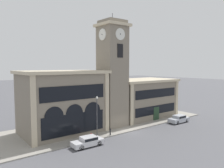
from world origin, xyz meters
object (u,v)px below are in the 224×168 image
object	(u,v)px
parked_car_near	(88,141)
fire_hydrant	(91,136)
street_lamp	(97,111)
bollard	(110,132)
parked_car_mid	(179,119)

from	to	relation	value
parked_car_near	fire_hydrant	xyz separation A→B (m)	(1.61, 1.75, -0.10)
street_lamp	fire_hydrant	xyz separation A→B (m)	(-0.99, 0.01, -3.50)
parked_car_near	fire_hydrant	bearing A→B (deg)	-130.61
bollard	fire_hydrant	xyz separation A→B (m)	(-3.16, 0.29, -0.10)
parked_car_near	fire_hydrant	size ratio (longest dim) A/B	4.89
parked_car_mid	fire_hydrant	size ratio (longest dim) A/B	4.91
parked_car_near	street_lamp	xyz separation A→B (m)	(2.61, 1.75, 3.40)
street_lamp	bollard	size ratio (longest dim) A/B	5.66
parked_car_near	parked_car_mid	bearing A→B (deg)	-177.96
parked_car_mid	street_lamp	bearing A→B (deg)	-3.80
fire_hydrant	street_lamp	bearing A→B (deg)	-0.32
street_lamp	fire_hydrant	distance (m)	3.64
street_lamp	bollard	bearing A→B (deg)	-7.41
street_lamp	bollard	world-z (taller)	street_lamp
parked_car_mid	fire_hydrant	xyz separation A→B (m)	(-18.09, 1.75, -0.14)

